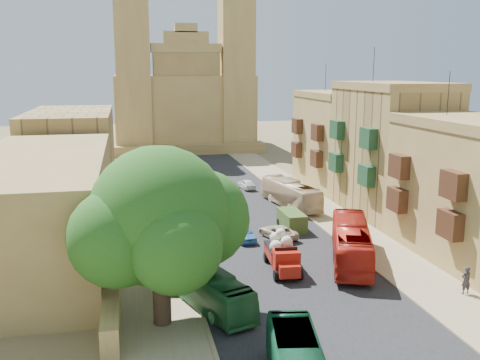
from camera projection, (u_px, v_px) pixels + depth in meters
name	position (u px, v px, depth m)	size (l,w,h in m)	color
ground	(336.00, 338.00, 30.40)	(260.00, 260.00, 0.00)	brown
road_surface	(232.00, 208.00, 59.14)	(14.00, 140.00, 0.01)	black
sidewalk_east	(314.00, 204.00, 61.09)	(5.00, 140.00, 0.01)	#90805E
sidewalk_west	(146.00, 213.00, 57.19)	(5.00, 140.00, 0.01)	#90805E
kerb_east	(293.00, 204.00, 60.56)	(0.25, 140.00, 0.12)	#90805E
kerb_west	(169.00, 211.00, 57.69)	(0.25, 140.00, 0.12)	#90805E
townhouse_b	(472.00, 188.00, 43.08)	(9.00, 14.00, 14.90)	olive
townhouse_c	(390.00, 148.00, 56.24)	(9.00, 14.00, 17.40)	#A4844A
townhouse_d	(338.00, 139.00, 69.79)	(9.00, 14.00, 15.90)	olive
west_wall	(115.00, 234.00, 46.81)	(1.00, 40.00, 1.80)	olive
west_building_low	(43.00, 206.00, 43.10)	(10.00, 28.00, 8.40)	olive
west_building_mid	(72.00, 150.00, 67.85)	(10.00, 22.00, 10.00)	#A4844A
church	(183.00, 99.00, 103.79)	(28.00, 22.50, 36.30)	olive
ficus_tree	(161.00, 221.00, 31.02)	(10.83, 9.96, 10.83)	#3D2A1E
street_tree_a	(147.00, 228.00, 39.11)	(3.53, 3.53, 5.43)	#3D2A1E
street_tree_b	(142.00, 196.00, 50.68)	(3.17, 3.17, 4.88)	#3D2A1E
street_tree_c	(138.00, 174.00, 62.20)	(3.05, 3.05, 4.69)	#3D2A1E
street_tree_d	(136.00, 160.00, 73.76)	(2.73, 2.73, 4.20)	#3D2A1E
red_truck	(283.00, 253.00, 40.50)	(2.47, 5.43, 3.09)	#A6180C
olive_pickup	(292.00, 221.00, 51.20)	(1.95, 4.22, 1.73)	#3C5921
bus_green_north	(207.00, 287.00, 34.37)	(2.14, 9.15, 2.55)	#226130
bus_red_east	(351.00, 243.00, 42.25)	(2.69, 11.49, 3.20)	red
bus_cream_east	(290.00, 194.00, 59.63)	(2.46, 10.52, 2.93)	beige
car_blue_a	(244.00, 233.00, 47.89)	(1.57, 3.90, 1.33)	#3F86C4
car_white_a	(201.00, 214.00, 54.51)	(1.30, 3.71, 1.22)	white
car_cream	(278.00, 232.00, 48.51)	(1.96, 4.25, 1.18)	beige
car_dkblue	(199.00, 179.00, 72.02)	(1.56, 3.85, 1.12)	#141847
car_white_b	(247.00, 184.00, 68.72)	(1.50, 3.73, 1.27)	white
car_blue_b	(195.00, 171.00, 78.23)	(1.17, 3.35, 1.10)	#477DC2
pedestrian_a	(466.00, 280.00, 36.28)	(0.72, 0.47, 1.97)	#2C282F
pedestrian_c	(358.00, 242.00, 44.78)	(0.96, 0.40, 1.64)	#2A2B32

